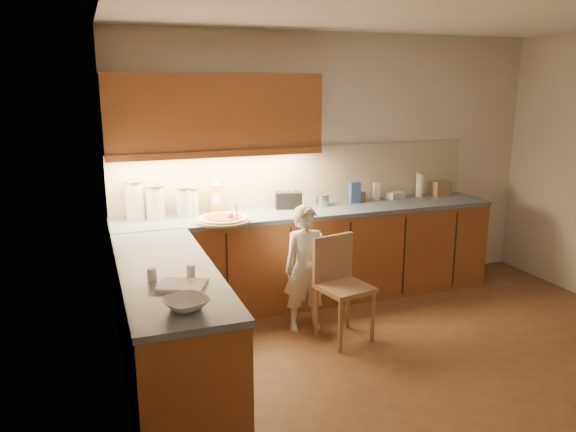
% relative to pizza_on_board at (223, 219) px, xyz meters
% --- Properties ---
extents(room, '(4.54, 4.50, 2.62)m').
position_rel_pizza_on_board_xyz_m(room, '(1.29, -1.51, 0.73)').
color(room, brown).
rests_on(room, ground).
extents(l_counter, '(3.77, 2.62, 0.92)m').
position_rel_pizza_on_board_xyz_m(l_counter, '(0.37, -0.26, -0.48)').
color(l_counter, brown).
rests_on(l_counter, ground).
extents(backsplash, '(3.75, 0.02, 0.58)m').
position_rel_pizza_on_board_xyz_m(backsplash, '(0.92, 0.48, 0.27)').
color(backsplash, '#C2B697').
rests_on(backsplash, l_counter).
extents(upper_cabinets, '(1.95, 0.36, 0.73)m').
position_rel_pizza_on_board_xyz_m(upper_cabinets, '(0.02, 0.31, 0.91)').
color(upper_cabinets, brown).
rests_on(upper_cabinets, ground).
extents(pizza_on_board, '(0.49, 0.49, 0.20)m').
position_rel_pizza_on_board_xyz_m(pizza_on_board, '(0.00, 0.00, 0.00)').
color(pizza_on_board, tan).
rests_on(pizza_on_board, l_counter).
extents(child, '(0.43, 0.30, 1.11)m').
position_rel_pizza_on_board_xyz_m(child, '(0.61, -0.45, -0.39)').
color(child, white).
rests_on(child, ground).
extents(wooden_chair, '(0.46, 0.46, 0.87)m').
position_rel_pizza_on_board_xyz_m(wooden_chair, '(0.82, -0.70, -0.44)').
color(wooden_chair, '#A57C57').
rests_on(wooden_chair, ground).
extents(mixing_bowl, '(0.31, 0.31, 0.06)m').
position_rel_pizza_on_board_xyz_m(mixing_bowl, '(-0.66, -1.84, 0.01)').
color(mixing_bowl, silver).
rests_on(mixing_bowl, l_counter).
extents(canister_a, '(0.18, 0.18, 0.35)m').
position_rel_pizza_on_board_xyz_m(canister_a, '(-0.72, 0.35, 0.16)').
color(canister_a, beige).
rests_on(canister_a, l_counter).
extents(canister_b, '(0.18, 0.18, 0.31)m').
position_rel_pizza_on_board_xyz_m(canister_b, '(-0.55, 0.32, 0.13)').
color(canister_b, silver).
rests_on(canister_b, l_counter).
extents(canister_c, '(0.15, 0.15, 0.28)m').
position_rel_pizza_on_board_xyz_m(canister_c, '(-0.29, 0.31, 0.12)').
color(canister_c, silver).
rests_on(canister_c, l_counter).
extents(canister_d, '(0.16, 0.16, 0.25)m').
position_rel_pizza_on_board_xyz_m(canister_d, '(-0.22, 0.38, 0.11)').
color(canister_d, white).
rests_on(canister_d, l_counter).
extents(oil_jug, '(0.11, 0.09, 0.31)m').
position_rel_pizza_on_board_xyz_m(oil_jug, '(0.02, 0.37, 0.12)').
color(oil_jug, gold).
rests_on(oil_jug, l_counter).
extents(toaster, '(0.28, 0.20, 0.17)m').
position_rel_pizza_on_board_xyz_m(toaster, '(0.73, 0.31, 0.06)').
color(toaster, black).
rests_on(toaster, l_counter).
extents(steel_pot, '(0.15, 0.15, 0.12)m').
position_rel_pizza_on_board_xyz_m(steel_pot, '(1.08, 0.31, 0.04)').
color(steel_pot, '#B7B7BC').
rests_on(steel_pot, l_counter).
extents(blue_box, '(0.11, 0.08, 0.21)m').
position_rel_pizza_on_board_xyz_m(blue_box, '(1.44, 0.32, 0.08)').
color(blue_box, '#2E468B').
rests_on(blue_box, l_counter).
extents(card_box_a, '(0.14, 0.11, 0.10)m').
position_rel_pizza_on_board_xyz_m(card_box_a, '(1.51, 0.37, 0.03)').
color(card_box_a, '#986D52').
rests_on(card_box_a, l_counter).
extents(white_bottle, '(0.07, 0.07, 0.18)m').
position_rel_pizza_on_board_xyz_m(white_bottle, '(1.73, 0.38, 0.07)').
color(white_bottle, white).
rests_on(white_bottle, l_counter).
extents(flat_pack, '(0.20, 0.16, 0.07)m').
position_rel_pizza_on_board_xyz_m(flat_pack, '(1.95, 0.37, 0.01)').
color(flat_pack, silver).
rests_on(flat_pack, l_counter).
extents(tall_jar, '(0.08, 0.08, 0.26)m').
position_rel_pizza_on_board_xyz_m(tall_jar, '(2.24, 0.36, 0.11)').
color(tall_jar, white).
rests_on(tall_jar, l_counter).
extents(card_box_b, '(0.21, 0.17, 0.16)m').
position_rel_pizza_on_board_xyz_m(card_box_b, '(2.50, 0.36, 0.06)').
color(card_box_b, tan).
rests_on(card_box_b, l_counter).
extents(dough_cloth, '(0.34, 0.31, 0.02)m').
position_rel_pizza_on_board_xyz_m(dough_cloth, '(-0.62, -1.50, -0.01)').
color(dough_cloth, white).
rests_on(dough_cloth, l_counter).
extents(spice_jar_a, '(0.06, 0.06, 0.08)m').
position_rel_pizza_on_board_xyz_m(spice_jar_a, '(-0.77, -1.32, 0.02)').
color(spice_jar_a, white).
rests_on(spice_jar_a, l_counter).
extents(spice_jar_b, '(0.07, 0.07, 0.07)m').
position_rel_pizza_on_board_xyz_m(spice_jar_b, '(-0.53, -1.33, 0.01)').
color(spice_jar_b, white).
rests_on(spice_jar_b, l_counter).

